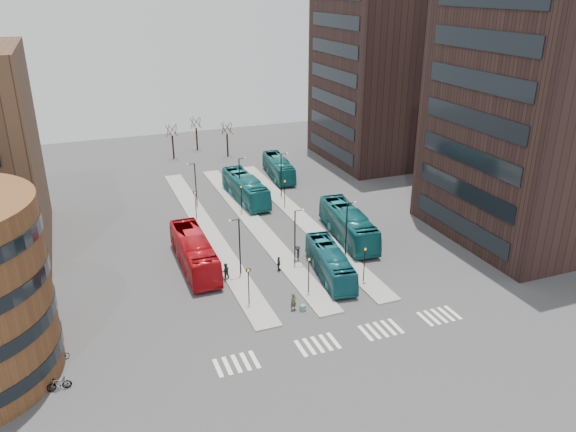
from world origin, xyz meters
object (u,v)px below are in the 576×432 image
object	(u,v)px
teal_bus_d	(279,168)
commuter_c	(297,254)
teal_bus_c	(348,224)
bicycle_far	(59,357)
commuter_a	(225,271)
suitcase	(303,308)
red_bus	(194,252)
bicycle_mid	(59,384)
teal_bus_b	(245,188)
bicycle_near	(59,383)
traveller	(293,302)
teal_bus_a	(330,262)
commuter_b	(279,264)

from	to	relation	value
teal_bus_d	commuter_c	xyz separation A→B (m)	(-8.04, -27.41, -0.64)
teal_bus_c	bicycle_far	xyz separation A→B (m)	(-31.91, -12.62, -1.34)
commuter_c	commuter_a	bearing A→B (deg)	-57.24
suitcase	red_bus	xyz separation A→B (m)	(-7.25, 12.15, 1.45)
bicycle_mid	teal_bus_d	bearing A→B (deg)	-38.93
teal_bus_d	bicycle_mid	distance (m)	51.57
teal_bus_b	commuter_a	distance (m)	22.67
bicycle_near	commuter_c	bearing A→B (deg)	-57.13
red_bus	teal_bus_d	size ratio (longest dim) A/B	1.13
bicycle_near	teal_bus_b	bearing A→B (deg)	-31.72
commuter_a	bicycle_far	world-z (taller)	commuter_a
commuter_c	bicycle_mid	world-z (taller)	commuter_c
commuter_a	traveller	bearing A→B (deg)	122.36
traveller	commuter_a	world-z (taller)	commuter_a
teal_bus_a	teal_bus_c	size ratio (longest dim) A/B	0.83
suitcase	bicycle_mid	bearing A→B (deg)	173.29
suitcase	red_bus	distance (m)	14.22
red_bus	bicycle_near	size ratio (longest dim) A/B	7.71
teal_bus_c	teal_bus_a	bearing A→B (deg)	-121.58
teal_bus_d	bicycle_far	world-z (taller)	teal_bus_d
commuter_a	bicycle_near	size ratio (longest dim) A/B	1.11
traveller	teal_bus_c	bearing A→B (deg)	38.66
suitcase	bicycle_mid	distance (m)	21.14
suitcase	teal_bus_c	bearing A→B (deg)	32.97
teal_bus_b	teal_bus_d	size ratio (longest dim) A/B	1.12
red_bus	teal_bus_a	bearing A→B (deg)	-28.71
teal_bus_a	red_bus	bearing A→B (deg)	159.34
teal_bus_a	bicycle_far	world-z (taller)	teal_bus_a
bicycle_far	commuter_c	bearing A→B (deg)	-83.40
suitcase	teal_bus_b	distance (m)	29.51
teal_bus_d	red_bus	bearing A→B (deg)	-120.99
teal_bus_a	commuter_a	world-z (taller)	teal_bus_a
teal_bus_d	bicycle_mid	size ratio (longest dim) A/B	6.28
traveller	commuter_b	xyz separation A→B (m)	(1.43, 7.69, -0.10)
suitcase	bicycle_near	size ratio (longest dim) A/B	0.36
commuter_a	commuter_b	world-z (taller)	commuter_a
teal_bus_a	bicycle_far	distance (m)	26.56
teal_bus_a	commuter_a	distance (m)	10.63
suitcase	bicycle_far	world-z (taller)	bicycle_far
teal_bus_b	bicycle_far	bearing A→B (deg)	-132.26
red_bus	bicycle_far	xyz separation A→B (m)	(-13.60, -11.98, -1.31)
teal_bus_a	commuter_c	bearing A→B (deg)	122.81
commuter_a	bicycle_mid	bearing A→B (deg)	40.45
red_bus	commuter_a	world-z (taller)	red_bus
teal_bus_a	suitcase	bearing A→B (deg)	-126.38
traveller	commuter_c	xyz separation A→B (m)	(4.03, 8.93, 0.04)
bicycle_mid	red_bus	bearing A→B (deg)	-41.33
teal_bus_b	commuter_b	distance (m)	21.31
commuter_c	bicycle_far	bearing A→B (deg)	-43.89
commuter_a	commuter_b	bearing A→B (deg)	-177.50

